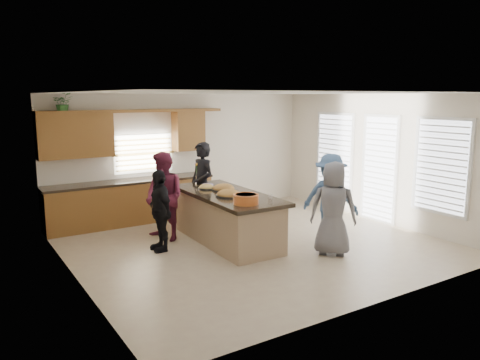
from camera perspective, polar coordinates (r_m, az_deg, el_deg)
floor at (r=8.88m, az=1.79°, el=-7.80°), size 6.50×6.50×0.00m
room_shell at (r=8.49m, az=1.86°, el=4.49°), size 6.52×6.02×2.81m
back_cabinetry at (r=10.42m, az=-13.48°, el=-0.22°), size 4.08×0.66×2.46m
right_wall_glazing at (r=10.61m, az=16.80°, el=2.16°), size 0.06×4.00×2.25m
island at (r=8.89m, az=-1.56°, el=-4.75°), size 1.22×2.73×0.95m
platter_front at (r=8.51m, az=-1.42°, el=-1.79°), size 0.48×0.48×0.19m
platter_mid at (r=9.05m, az=-2.01°, el=-1.06°), size 0.47×0.47×0.19m
platter_back at (r=9.19m, az=-4.11°, el=-0.92°), size 0.33×0.33×0.13m
salad_bowl at (r=7.88m, az=0.73°, el=-2.28°), size 0.43×0.43×0.17m
clear_cup at (r=8.28m, az=3.73°, el=-2.02°), size 0.08×0.08×0.09m
plate_stack at (r=9.44m, az=-3.95°, el=-0.64°), size 0.22×0.22×0.05m
flower_vase at (r=9.81m, az=-5.13°, el=1.03°), size 0.14×0.14×0.43m
potted_plant at (r=10.02m, az=-20.76°, el=8.78°), size 0.43×0.39×0.42m
woman_left_back at (r=9.83m, az=-4.66°, el=-0.63°), size 0.50×0.70×1.81m
woman_left_mid at (r=9.04m, az=-9.21°, el=-2.00°), size 0.86×0.98×1.71m
woman_left_front at (r=8.47m, az=-9.74°, el=-3.68°), size 0.39×0.87×1.47m
woman_right_back at (r=9.12m, az=10.94°, el=-2.07°), size 1.08×1.25×1.67m
woman_right_front at (r=8.27m, az=11.30°, el=-3.42°), size 0.94×0.94×1.65m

